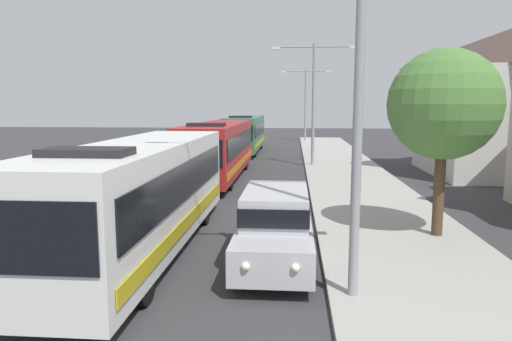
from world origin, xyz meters
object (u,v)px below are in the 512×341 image
Objects in this scene: bus_middle at (245,133)px; streetlamp_far at (306,97)px; bus_second_in_line at (219,148)px; roadside_tree at (444,105)px; white_suv at (275,224)px; streetlamp_mid at (314,91)px; streetlamp_near at (360,38)px; bus_lead at (142,192)px.

bus_middle is 1.50× the size of streetlamp_far.
bus_second_in_line is 1.05× the size of bus_middle.
bus_middle is 26.77m from roadside_tree.
white_suv is (3.70, -13.71, -0.66)m from bus_second_in_line.
streetlamp_mid is (1.70, 18.79, 3.88)m from white_suv.
white_suv is 6.17m from roadside_tree.
streetlamp_mid is (-0.00, 21.07, -0.42)m from streetlamp_near.
bus_lead is 27.09m from bus_middle.
bus_middle is 2.28× the size of white_suv.
streetlamp_far is (5.40, 39.25, 3.20)m from bus_lead.
streetlamp_mid is 1.01× the size of streetlamp_far.
white_suv is (3.70, -27.70, -0.66)m from bus_middle.
bus_second_in_line is 13.99m from bus_middle.
bus_second_in_line is 2.19× the size of roadside_tree.
white_suv is 0.66× the size of streetlamp_far.
streetlamp_far reaches higher than white_suv.
bus_second_in_line is at bearing 126.99° from roadside_tree.
streetlamp_far reaches higher than bus_lead.
bus_second_in_line is 1.57× the size of streetlamp_far.
bus_middle is at bearing -113.95° from streetlamp_far.
bus_second_in_line is at bearing 105.09° from white_suv.
streetlamp_far is (1.70, 39.85, 3.85)m from white_suv.
streetlamp_mid is 1.40× the size of roadside_tree.
white_suv is at bearing -92.44° from streetlamp_far.
streetlamp_near is at bearing -90.00° from streetlamp_far.
bus_lead and bus_middle have the same top height.
white_suv is (3.70, -0.61, -0.66)m from bus_lead.
streetlamp_mid is at bearing 90.00° from streetlamp_near.
streetlamp_near is (5.40, -2.89, 3.65)m from bus_lead.
streetlamp_far is at bearing 90.00° from streetlamp_near.
streetlamp_far is 1.39× the size of roadside_tree.
streetlamp_mid reaches higher than roadside_tree.
roadside_tree is at bearing -71.40° from bus_middle.
bus_second_in_line is at bearing -90.00° from bus_middle.
streetlamp_near reaches higher than streetlamp_mid.
streetlamp_far is (5.40, 26.14, 3.20)m from bus_second_in_line.
bus_second_in_line is at bearing 108.65° from streetlamp_near.
streetlamp_near is 21.07m from streetlamp_mid.
streetlamp_far is at bearing 94.74° from roadside_tree.
bus_middle is 27.95m from white_suv.
bus_middle reaches higher than white_suv.
bus_lead is 9.01m from roadside_tree.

